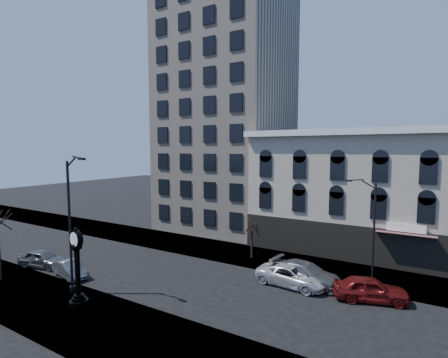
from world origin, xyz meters
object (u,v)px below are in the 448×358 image
Objects in this scene: street_clock at (78,270)px; street_lamp_near at (74,189)px; car_near_a at (43,259)px; car_near_b at (70,269)px.

street_lamp_near is (-1.41, 0.96, 5.30)m from street_clock.
street_clock is at bearing -121.82° from car_near_a.
street_clock is 1.34× the size of car_near_b.
car_near_a is at bearing 97.59° from car_near_b.
street_lamp_near reaches higher than car_near_b.
car_near_a is at bearing 170.82° from street_lamp_near.
car_near_b is (4.22, -0.24, -0.12)m from car_near_a.
car_near_b is (-5.16, 2.92, -1.87)m from street_clock.
street_lamp_near is at bearing -106.72° from car_near_b.
street_clock is at bearing -27.88° from street_lamp_near.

